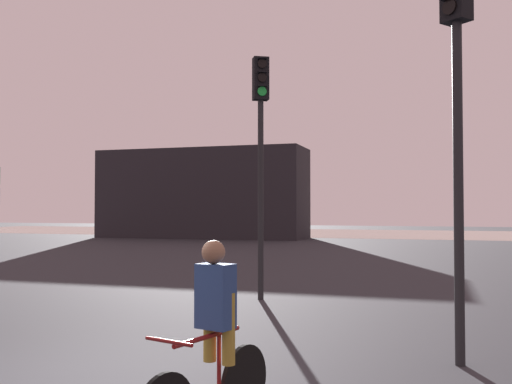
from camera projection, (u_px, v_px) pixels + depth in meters
name	position (u px, v px, depth m)	size (l,w,h in m)	color
water_strip	(385.00, 234.00, 43.61)	(80.00, 16.00, 0.01)	#9E937F
distant_building	(202.00, 194.00, 37.43)	(13.65, 4.00, 5.77)	black
traffic_light_near_right	(457.00, 78.00, 6.95)	(0.41, 0.42, 5.07)	black
traffic_light_center	(261.00, 133.00, 11.94)	(0.40, 0.42, 5.07)	black
cyclist	(213.00, 336.00, 4.75)	(0.62, 1.65, 1.62)	black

